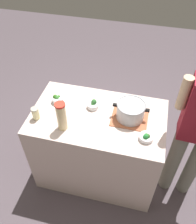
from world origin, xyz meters
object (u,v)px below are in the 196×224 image
Objects in this scene: broccoli_bowl_back at (93,105)px; broccoli_bowl_front at (146,137)px; cooking_pot at (131,111)px; broccoli_bowl_center at (57,99)px; lemonade_pitcher at (62,116)px; mason_jar at (36,113)px.

broccoli_bowl_front is at bearing -26.91° from broccoli_bowl_back.
cooking_pot reaches higher than broccoli_bowl_center.
lemonade_pitcher is at bearing -176.74° from broccoli_bowl_front.
broccoli_bowl_front is 1.07× the size of broccoli_bowl_center.
broccoli_bowl_front is 0.60m from broccoli_bowl_back.
lemonade_pitcher is 0.29m from mason_jar.
lemonade_pitcher reaches higher than mason_jar.
broccoli_bowl_center is at bearing 176.52° from cooking_pot.
broccoli_bowl_center is at bearing -179.06° from broccoli_bowl_back.
lemonade_pitcher is 0.37m from broccoli_bowl_center.
mason_jar is 0.54m from broccoli_bowl_back.
cooking_pot is at bearing -3.48° from broccoli_bowl_center.
lemonade_pitcher is at bearing -10.31° from mason_jar.
broccoli_bowl_back is (0.36, 0.01, -0.00)m from broccoli_bowl_center.
lemonade_pitcher reaches higher than broccoli_bowl_back.
broccoli_bowl_center is (0.11, 0.26, -0.03)m from mason_jar.
mason_jar is at bearing -113.39° from broccoli_bowl_center.
lemonade_pitcher is 2.51× the size of broccoli_bowl_center.
cooking_pot is 2.87× the size of broccoli_bowl_center.
broccoli_bowl_front is at bearing 3.26° from lemonade_pitcher.
lemonade_pitcher is at bearing -154.72° from cooking_pot.
lemonade_pitcher is 2.35× the size of broccoli_bowl_front.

